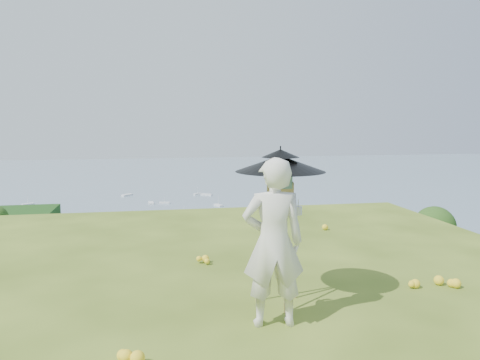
{
  "coord_description": "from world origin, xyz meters",
  "views": [
    {
      "loc": [
        0.55,
        -5.0,
        2.27
      ],
      "look_at": [
        2.0,
        2.87,
        1.26
      ],
      "focal_mm": 35.0,
      "sensor_mm": 36.0,
      "label": 1
    }
  ],
  "objects": [
    {
      "name": "sun_umbrella",
      "position": [
        2.06,
        0.47,
        1.68
      ],
      "size": [
        1.21,
        1.21,
        0.6
      ],
      "primitive_type": null,
      "rotation": [
        0.0,
        0.0,
        -0.1
      ],
      "color": "black",
      "rests_on": "field_easel"
    },
    {
      "name": "harbor_town",
      "position": [
        0.0,
        75.0,
        -29.5
      ],
      "size": [
        110.0,
        22.0,
        5.0
      ],
      "primitive_type": null,
      "color": "silver",
      "rests_on": "shoreline_tier"
    },
    {
      "name": "painter_cap",
      "position": [
        1.82,
        -0.13,
        1.83
      ],
      "size": [
        0.21,
        0.24,
        0.1
      ],
      "primitive_type": null,
      "rotation": [
        0.0,
        0.0,
        -0.12
      ],
      "color": "#BC676A",
      "rests_on": "painter"
    },
    {
      "name": "ground",
      "position": [
        0.0,
        0.0,
        0.0
      ],
      "size": [
        14.0,
        14.0,
        0.0
      ],
      "primitive_type": "plane",
      "color": "#47601B",
      "rests_on": "ground"
    },
    {
      "name": "bay_water",
      "position": [
        0.0,
        240.0,
        -34.0
      ],
      "size": [
        700.0,
        700.0,
        0.0
      ],
      "primitive_type": "plane",
      "color": "slate",
      "rests_on": "ground"
    },
    {
      "name": "slope_trees",
      "position": [
        0.0,
        35.0,
        -15.0
      ],
      "size": [
        110.0,
        50.0,
        6.0
      ],
      "primitive_type": null,
      "color": "#274B16",
      "rests_on": "forest_slope"
    },
    {
      "name": "field_easel",
      "position": [
        2.05,
        0.44,
        0.84
      ],
      "size": [
        0.72,
        0.72,
        1.67
      ],
      "primitive_type": null,
      "rotation": [
        0.0,
        0.0,
        -0.15
      ],
      "color": "olive",
      "rests_on": "ground"
    },
    {
      "name": "painter",
      "position": [
        1.82,
        -0.13,
        0.94
      ],
      "size": [
        0.72,
        0.5,
        1.89
      ],
      "primitive_type": "imported",
      "rotation": [
        0.0,
        0.0,
        3.06
      ],
      "color": "beige",
      "rests_on": "ground"
    },
    {
      "name": "moored_boats",
      "position": [
        -12.5,
        161.0,
        -33.65
      ],
      "size": [
        140.0,
        140.0,
        0.7
      ],
      "primitive_type": null,
      "color": "white",
      "rests_on": "bay_water"
    },
    {
      "name": "wildflowers",
      "position": [
        0.0,
        0.25,
        0.06
      ],
      "size": [
        10.0,
        10.5,
        0.12
      ],
      "primitive_type": null,
      "color": "yellow",
      "rests_on": "ground"
    },
    {
      "name": "shoreline_tier",
      "position": [
        0.0,
        75.0,
        -36.0
      ],
      "size": [
        170.0,
        28.0,
        8.0
      ],
      "primitive_type": "cube",
      "color": "slate",
      "rests_on": "bay_water"
    }
  ]
}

